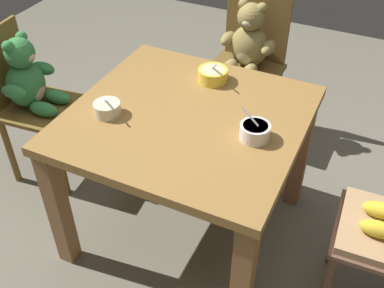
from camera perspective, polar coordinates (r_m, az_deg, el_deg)
ground_plane at (r=2.44m, az=-0.51°, el=-10.31°), size 5.20×5.20×0.04m
dining_table at (r=2.02m, az=-0.61°, el=0.88°), size 0.97×0.93×0.71m
teddy_chair_near_left at (r=2.54m, az=-19.42°, el=6.65°), size 0.42×0.39×0.86m
teddy_chair_far_center at (r=2.75m, az=6.94°, el=11.62°), size 0.43×0.38×0.93m
porridge_bowl_yellow_far_center at (r=2.15m, az=2.59°, el=8.53°), size 0.14×0.14×0.13m
porridge_bowl_white_near_right at (r=1.81m, az=7.76°, el=1.57°), size 0.13×0.12×0.12m
porridge_bowl_cream_near_left at (r=1.96m, az=-10.42°, el=4.35°), size 0.11×0.11×0.11m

